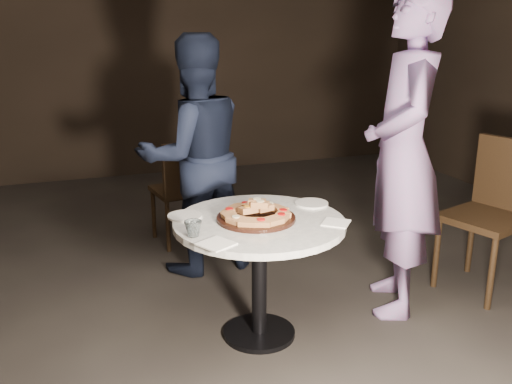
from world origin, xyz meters
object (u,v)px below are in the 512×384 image
table (259,242)px  focaccia_pile (256,211)px  chair_right (495,204)px  diner_teal (403,153)px  diner_navy (194,156)px  chair_far (184,185)px  serving_board (256,218)px  water_glass (193,229)px

table → focaccia_pile: focaccia_pile is taller
chair_right → diner_teal: (-0.69, -0.03, 0.37)m
chair_right → diner_navy: size_ratio=0.60×
chair_far → diner_teal: 1.67m
table → chair_far: (-0.09, 1.38, -0.07)m
serving_board → chair_right: bearing=3.3°
diner_navy → water_glass: bearing=69.4°
table → diner_navy: 0.99m
water_glass → diner_navy: size_ratio=0.05×
table → chair_far: chair_far is taller
water_glass → chair_right: bearing=6.3°
serving_board → water_glass: bearing=-160.9°
water_glass → diner_navy: (0.26, 1.06, 0.08)m
serving_board → diner_navy: size_ratio=0.26×
focaccia_pile → water_glass: 0.37m
chair_far → chair_right: 2.07m
serving_board → chair_far: (-0.07, 1.37, -0.20)m
chair_far → chair_right: chair_right is taller
serving_board → diner_teal: size_ratio=0.22×
focaccia_pile → chair_far: 1.39m
serving_board → diner_teal: (0.86, 0.06, 0.25)m
focaccia_pile → diner_navy: diner_navy is taller
focaccia_pile → chair_far: chair_far is taller
chair_right → diner_teal: 0.78m
table → focaccia_pile: (-0.01, 0.01, 0.16)m
water_glass → diner_teal: 1.24m
table → chair_right: 1.54m
focaccia_pile → diner_navy: 0.95m
serving_board → focaccia_pile: focaccia_pile is taller
table → water_glass: (-0.36, -0.11, 0.16)m
serving_board → diner_navy: (-0.09, 0.95, 0.11)m
diner_teal → serving_board: bearing=-62.7°
focaccia_pile → chair_right: bearing=3.2°
focaccia_pile → diner_navy: bearing=95.2°
water_glass → chair_right: chair_right is taller
chair_right → diner_teal: size_ratio=0.51×
serving_board → focaccia_pile: (0.00, 0.00, 0.03)m
water_glass → chair_far: 1.53m
focaccia_pile → water_glass: (-0.35, -0.12, -0.01)m
chair_far → diner_teal: size_ratio=0.44×
water_glass → chair_right: 1.91m
focaccia_pile → diner_navy: (-0.09, 0.94, 0.07)m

